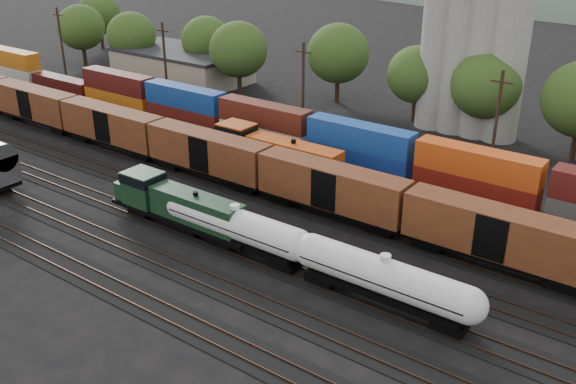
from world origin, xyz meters
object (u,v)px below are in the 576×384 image
Objects in this scene: green_locomotive at (174,203)px; tank_car_a at (235,225)px; grain_silo at (471,45)px; orange_locomotive at (270,152)px.

tank_car_a is (7.22, -0.00, -0.02)m from green_locomotive.
grain_silo reaches higher than green_locomotive.
green_locomotive is at bearing -87.04° from orange_locomotive.
green_locomotive is at bearing -104.28° from grain_silo.
tank_car_a is at bearing -61.95° from orange_locomotive.
grain_silo is at bearing 66.68° from orange_locomotive.
orange_locomotive reaches higher than green_locomotive.
grain_silo is at bearing 75.72° from green_locomotive.
green_locomotive is 0.55× the size of grain_silo.
orange_locomotive is at bearing 118.05° from tank_car_a.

